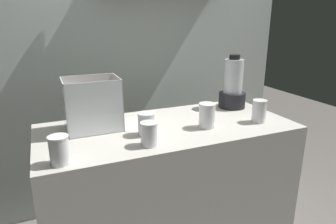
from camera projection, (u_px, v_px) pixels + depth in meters
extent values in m
cube|color=beige|center=(168.00, 196.00, 1.80)|extent=(1.40, 0.64, 0.90)
cube|color=silver|center=(128.00, 49.00, 2.24)|extent=(2.60, 0.04, 2.50)
cube|color=white|center=(94.00, 128.00, 1.62)|extent=(0.29, 0.21, 0.01)
cube|color=white|center=(96.00, 109.00, 1.49)|extent=(0.29, 0.01, 0.28)
cube|color=white|center=(89.00, 99.00, 1.67)|extent=(0.29, 0.01, 0.28)
cube|color=white|center=(64.00, 107.00, 1.53)|extent=(0.01, 0.21, 0.28)
cube|color=white|center=(118.00, 101.00, 1.63)|extent=(0.01, 0.21, 0.28)
cone|color=orange|center=(99.00, 123.00, 1.63)|extent=(0.10, 0.15, 0.03)
cone|color=orange|center=(97.00, 125.00, 1.62)|extent=(0.17, 0.06, 0.03)
cone|color=orange|center=(96.00, 124.00, 1.62)|extent=(0.15, 0.15, 0.04)
cone|color=orange|center=(88.00, 125.00, 1.60)|extent=(0.12, 0.17, 0.03)
cone|color=orange|center=(90.00, 119.00, 1.60)|extent=(0.12, 0.17, 0.03)
cone|color=orange|center=(102.00, 118.00, 1.62)|extent=(0.14, 0.08, 0.03)
cone|color=orange|center=(86.00, 122.00, 1.60)|extent=(0.17, 0.07, 0.02)
cone|color=orange|center=(89.00, 119.00, 1.59)|extent=(0.05, 0.18, 0.03)
cone|color=orange|center=(98.00, 113.00, 1.60)|extent=(0.16, 0.05, 0.03)
cone|color=orange|center=(90.00, 115.00, 1.59)|extent=(0.07, 0.15, 0.03)
cone|color=orange|center=(95.00, 114.00, 1.59)|extent=(0.07, 0.18, 0.03)
cone|color=orange|center=(90.00, 112.00, 1.59)|extent=(0.16, 0.15, 0.04)
cone|color=orange|center=(99.00, 106.00, 1.59)|extent=(0.14, 0.11, 0.03)
cone|color=orange|center=(89.00, 113.00, 1.58)|extent=(0.08, 0.18, 0.02)
cylinder|color=black|center=(232.00, 100.00, 2.00)|extent=(0.18, 0.18, 0.10)
cylinder|color=silver|center=(233.00, 76.00, 1.95)|extent=(0.12, 0.12, 0.22)
cylinder|color=orange|center=(233.00, 90.00, 1.98)|extent=(0.11, 0.11, 0.04)
cylinder|color=black|center=(235.00, 57.00, 1.91)|extent=(0.07, 0.07, 0.03)
cylinder|color=white|center=(59.00, 151.00, 1.22)|extent=(0.08, 0.08, 0.12)
cylinder|color=red|center=(60.00, 154.00, 1.22)|extent=(0.07, 0.07, 0.09)
cylinder|color=white|center=(58.00, 137.00, 1.20)|extent=(0.08, 0.08, 0.01)
cylinder|color=white|center=(149.00, 135.00, 1.40)|extent=(0.08, 0.08, 0.11)
cylinder|color=maroon|center=(149.00, 138.00, 1.40)|extent=(0.07, 0.07, 0.07)
cylinder|color=white|center=(149.00, 123.00, 1.38)|extent=(0.08, 0.08, 0.01)
cylinder|color=white|center=(146.00, 124.00, 1.52)|extent=(0.09, 0.09, 0.11)
cylinder|color=red|center=(146.00, 126.00, 1.53)|extent=(0.08, 0.08, 0.09)
cylinder|color=white|center=(146.00, 114.00, 1.51)|extent=(0.09, 0.09, 0.01)
cylinder|color=white|center=(207.00, 116.00, 1.62)|extent=(0.09, 0.09, 0.13)
cylinder|color=maroon|center=(207.00, 121.00, 1.63)|extent=(0.08, 0.08, 0.07)
cylinder|color=white|center=(207.00, 104.00, 1.60)|extent=(0.09, 0.09, 0.01)
cylinder|color=white|center=(259.00, 112.00, 1.71)|extent=(0.08, 0.08, 0.12)
cylinder|color=yellow|center=(259.00, 115.00, 1.71)|extent=(0.07, 0.07, 0.09)
cylinder|color=white|center=(260.00, 101.00, 1.69)|extent=(0.08, 0.08, 0.01)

